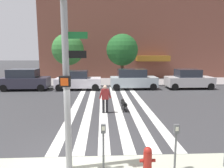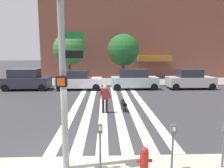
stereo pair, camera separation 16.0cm
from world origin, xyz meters
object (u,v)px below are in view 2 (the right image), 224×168
object	(u,v)px
parking_meter_second_along	(173,141)
parked_car_third_in_line	(134,79)
fire_hydrant	(144,161)
parked_car_behind_first	(79,80)
dog_on_leash	(124,104)
street_tree_nearest	(69,50)
parked_car_near_curb	(26,80)
parked_car_fourth_in_line	(190,80)
pedestrian_dog_walker	(105,97)
street_tree_middle	(123,50)
parking_meter_third_along	(100,140)
parking_meter_curbside	(224,139)
traffic_light_pole	(62,52)

from	to	relation	value
parking_meter_second_along	parked_car_third_in_line	distance (m)	14.07
fire_hydrant	parked_car_behind_first	xyz separation A→B (m)	(-3.57, 14.15, 0.34)
parking_meter_second_along	dog_on_leash	distance (m)	6.66
street_tree_nearest	dog_on_leash	xyz separation A→B (m)	(4.96, -10.56, -3.37)
parked_car_third_in_line	dog_on_leash	world-z (taller)	parked_car_third_in_line
parked_car_near_curb	parked_car_third_in_line	world-z (taller)	parked_car_near_curb
parking_meter_second_along	parked_car_behind_first	size ratio (longest dim) A/B	0.32
fire_hydrant	parking_meter_second_along	xyz separation A→B (m)	(0.82, 0.11, 0.51)
parked_car_behind_first	parked_car_fourth_in_line	size ratio (longest dim) A/B	0.96
parked_car_behind_first	pedestrian_dog_walker	distance (m)	8.21
street_tree_middle	pedestrian_dog_walker	world-z (taller)	street_tree_middle
parked_car_third_in_line	dog_on_leash	distance (m)	7.66
parking_meter_third_along	parked_car_behind_first	xyz separation A→B (m)	(-2.34, 13.91, -0.17)
parking_meter_curbside	street_tree_middle	xyz separation A→B (m)	(-1.47, 16.55, 2.73)
parking_meter_curbside	pedestrian_dog_walker	distance (m)	7.02
traffic_light_pole	parking_meter_curbside	xyz separation A→B (m)	(4.58, -0.04, -2.49)
parked_car_behind_first	parked_car_fourth_in_line	bearing A→B (deg)	-0.00
parking_meter_curbside	parked_car_behind_first	size ratio (longest dim) A/B	0.32
fire_hydrant	pedestrian_dog_walker	distance (m)	6.43
parked_car_fourth_in_line	street_tree_nearest	size ratio (longest dim) A/B	0.83
parked_car_third_in_line	traffic_light_pole	bearing A→B (deg)	-105.78
parking_meter_third_along	dog_on_leash	size ratio (longest dim) A/B	1.28
fire_hydrant	parked_car_behind_first	world-z (taller)	parked_car_behind_first
fire_hydrant	parked_car_third_in_line	xyz separation A→B (m)	(1.71, 14.15, 0.42)
parked_car_fourth_in_line	parking_meter_third_along	bearing A→B (deg)	-121.13
fire_hydrant	street_tree_nearest	distance (m)	18.24
parking_meter_curbside	parked_car_third_in_line	xyz separation A→B (m)	(-0.66, 13.94, -0.08)
traffic_light_pole	parked_car_third_in_line	world-z (taller)	traffic_light_pole
parking_meter_curbside	parking_meter_third_along	world-z (taller)	same
parked_car_behind_first	pedestrian_dog_walker	xyz separation A→B (m)	(2.48, -7.82, 0.06)
traffic_light_pole	fire_hydrant	world-z (taller)	traffic_light_pole
fire_hydrant	parked_car_fourth_in_line	xyz separation A→B (m)	(7.17, 14.15, 0.38)
parked_car_near_curb	parked_car_fourth_in_line	xyz separation A→B (m)	(15.67, -0.00, -0.07)
fire_hydrant	dog_on_leash	distance (m)	6.69
street_tree_middle	parked_car_fourth_in_line	bearing A→B (deg)	-22.63
parking_meter_curbside	parked_car_near_curb	xyz separation A→B (m)	(-10.86, 13.94, -0.06)
parked_car_behind_first	street_tree_middle	world-z (taller)	street_tree_middle
street_tree_nearest	pedestrian_dog_walker	bearing A→B (deg)	-70.69
parking_meter_third_along	parked_car_near_curb	xyz separation A→B (m)	(-7.27, 13.91, -0.06)
parking_meter_curbside	dog_on_leash	distance (m)	6.91
pedestrian_dog_walker	fire_hydrant	bearing A→B (deg)	-80.22
parked_car_behind_first	street_tree_nearest	size ratio (longest dim) A/B	0.79
parked_car_behind_first	parked_car_third_in_line	world-z (taller)	parked_car_third_in_line
parked_car_third_in_line	parked_car_fourth_in_line	bearing A→B (deg)	0.00
parked_car_third_in_line	street_tree_middle	distance (m)	3.93
parked_car_near_curb	dog_on_leash	xyz separation A→B (m)	(8.54, -7.46, -0.52)
parked_car_fourth_in_line	dog_on_leash	distance (m)	10.33
fire_hydrant	parked_car_third_in_line	bearing A→B (deg)	83.13
traffic_light_pole	parking_meter_second_along	bearing A→B (deg)	-2.75
traffic_light_pole	street_tree_middle	xyz separation A→B (m)	(3.11, 16.51, 0.24)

